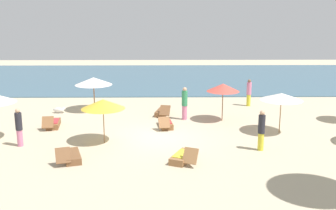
{
  "coord_description": "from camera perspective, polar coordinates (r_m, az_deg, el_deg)",
  "views": [
    {
      "loc": [
        0.44,
        -18.76,
        6.05
      ],
      "look_at": [
        0.7,
        2.09,
        1.1
      ],
      "focal_mm": 43.82,
      "sensor_mm": 36.0,
      "label": 1
    }
  ],
  "objects": [
    {
      "name": "ocean_water",
      "position": [
        36.27,
        -1.41,
        3.79
      ],
      "size": [
        48.0,
        16.0,
        0.06
      ],
      "primitive_type": "cube",
      "color": "#3D6075",
      "rests_on": "ground_plane"
    },
    {
      "name": "person_1",
      "position": [
        22.6,
        2.32,
        0.26
      ],
      "size": [
        0.37,
        0.37,
        1.83
      ],
      "color": "#D17299",
      "rests_on": "ground_plane"
    },
    {
      "name": "lounger_1",
      "position": [
        17.23,
        -13.29,
        -6.97
      ],
      "size": [
        1.06,
        1.76,
        0.72
      ],
      "color": "brown",
      "rests_on": "ground_plane"
    },
    {
      "name": "umbrella_5",
      "position": [
        18.73,
        -9.02,
        0.13
      ],
      "size": [
        2.0,
        2.0,
        2.04
      ],
      "color": "olive",
      "rests_on": "ground_plane"
    },
    {
      "name": "umbrella_2",
      "position": [
        20.7,
        15.5,
        1.12
      ],
      "size": [
        2.08,
        2.08,
        2.01
      ],
      "color": "olive",
      "rests_on": "ground_plane"
    },
    {
      "name": "lounger_0",
      "position": [
        21.35,
        -0.33,
        -2.62
      ],
      "size": [
        0.79,
        1.76,
        0.68
      ],
      "color": "brown",
      "rests_on": "ground_plane"
    },
    {
      "name": "ground_plane",
      "position": [
        19.72,
        -1.97,
        -4.52
      ],
      "size": [
        60.0,
        60.0,
        0.0
      ],
      "primitive_type": "plane",
      "color": "#BCAD8E"
    },
    {
      "name": "dog",
      "position": [
        25.01,
        -14.9,
        -0.68
      ],
      "size": [
        0.77,
        0.47,
        0.35
      ],
      "color": "silver",
      "rests_on": "ground_plane"
    },
    {
      "name": "person_2",
      "position": [
        18.16,
        12.86,
        -3.4
      ],
      "size": [
        0.42,
        0.42,
        1.79
      ],
      "color": "yellow",
      "rests_on": "ground_plane"
    },
    {
      "name": "person_3",
      "position": [
        19.41,
        -20.02,
        -2.89
      ],
      "size": [
        0.41,
        0.41,
        1.74
      ],
      "color": "#D17299",
      "rests_on": "ground_plane"
    },
    {
      "name": "person_0",
      "position": [
        26.28,
        11.19,
        1.73
      ],
      "size": [
        0.37,
        0.37,
        1.71
      ],
      "color": "yellow",
      "rests_on": "ground_plane"
    },
    {
      "name": "umbrella_6",
      "position": [
        24.83,
        -10.32,
        3.28
      ],
      "size": [
        2.21,
        2.21,
        2.02
      ],
      "color": "brown",
      "rests_on": "ground_plane"
    },
    {
      "name": "lounger_5",
      "position": [
        22.19,
        -15.71,
        -2.51
      ],
      "size": [
        0.81,
        1.75,
        0.7
      ],
      "color": "brown",
      "rests_on": "ground_plane"
    },
    {
      "name": "lounger_2",
      "position": [
        23.75,
        -0.76,
        -0.98
      ],
      "size": [
        0.93,
        1.78,
        0.68
      ],
      "color": "brown",
      "rests_on": "ground_plane"
    },
    {
      "name": "lounger_3",
      "position": [
        16.72,
        2.11,
        -7.22
      ],
      "size": [
        1.2,
        1.75,
        0.73
      ],
      "color": "olive",
      "rests_on": "ground_plane"
    },
    {
      "name": "umbrella_0",
      "position": [
        22.32,
        7.66,
        2.43
      ],
      "size": [
        1.77,
        1.77,
        2.08
      ],
      "color": "brown",
      "rests_on": "ground_plane"
    }
  ]
}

